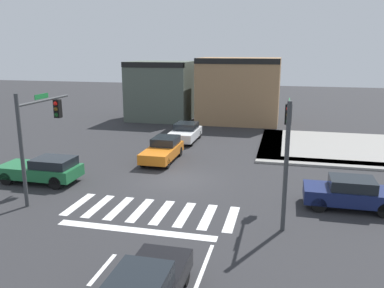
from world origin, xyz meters
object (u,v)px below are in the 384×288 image
Objects in this scene: traffic_signal_southeast at (287,136)px; car_navy at (350,193)px; car_orange at (163,150)px; car_white at (185,132)px; car_green at (43,169)px; traffic_signal_southwest at (39,126)px.

traffic_signal_southeast is 4.36m from car_navy.
car_navy is (10.83, -5.73, 0.03)m from car_orange.
car_navy is 15.76m from car_white.
traffic_signal_southeast reaches higher than car_green.
traffic_signal_southwest is 1.29× the size of car_white.
car_navy is 1.00× the size of car_white.
car_green is at bearing 0.04° from car_navy.
traffic_signal_southeast is at bearing -88.41° from traffic_signal_southwest.
car_green is (-1.25, 1.76, -2.83)m from traffic_signal_southwest.
car_white is at bearing 31.12° from traffic_signal_southeast.
car_white is (-10.78, 11.50, -0.04)m from car_navy.
car_navy is at bearing 62.12° from car_orange.
traffic_signal_southeast is 15.39m from car_white.
car_orange is (3.87, 7.50, -2.85)m from traffic_signal_southwest.
car_navy is at bearing 43.16° from car_white.
car_green is 12.62m from car_white.
car_orange is (-7.86, 7.17, -2.87)m from traffic_signal_southeast.
car_white is (3.92, 13.27, -2.86)m from traffic_signal_southwest.
car_orange is at bearing -27.31° from traffic_signal_southwest.
traffic_signal_southwest reaches higher than car_green.
traffic_signal_southwest reaches higher than traffic_signal_southeast.
car_white is at bearing -46.84° from car_navy.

